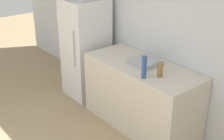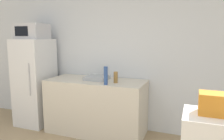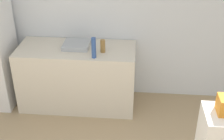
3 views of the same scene
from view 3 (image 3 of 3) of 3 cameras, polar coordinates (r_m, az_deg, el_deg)
name	(u,v)px [view 3 (image 3 of 3)]	position (r m, az deg, el deg)	size (l,w,h in m)	color
wall_back	(95,10)	(4.41, -3.10, 10.87)	(8.00, 0.06, 2.60)	silver
counter	(78,77)	(4.45, -6.28, -1.20)	(1.61, 0.69, 0.89)	beige
sink_basin	(76,45)	(4.27, -6.51, 4.60)	(0.35, 0.34, 0.06)	#9EA3A8
bottle_tall	(94,48)	(3.91, -3.37, 4.07)	(0.06, 0.06, 0.27)	#2D4C8C
bottle_short	(103,46)	(4.07, -1.70, 4.41)	(0.06, 0.06, 0.17)	olive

